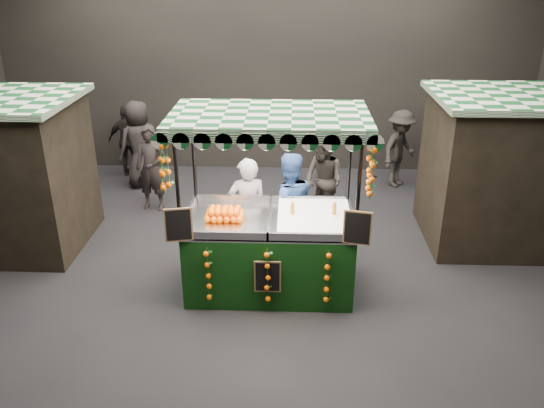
{
  "coord_description": "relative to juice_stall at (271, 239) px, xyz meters",
  "views": [
    {
      "loc": [
        0.6,
        -7.49,
        4.59
      ],
      "look_at": [
        0.31,
        0.02,
        1.25
      ],
      "focal_mm": 36.5,
      "sensor_mm": 36.0,
      "label": 1
    }
  ],
  "objects": [
    {
      "name": "market_hall",
      "position": [
        -0.31,
        0.32,
        2.54
      ],
      "size": [
        12.1,
        10.1,
        5.05
      ],
      "color": "black",
      "rests_on": "ground"
    },
    {
      "name": "shopper_2",
      "position": [
        -3.41,
        4.72,
        -0.02
      ],
      "size": [
        0.99,
        0.47,
        1.64
      ],
      "rotation": [
        0.0,
        0.0,
        3.07
      ],
      "color": "black",
      "rests_on": "ground"
    },
    {
      "name": "shopper_0",
      "position": [
        -2.45,
        2.86,
        0.02
      ],
      "size": [
        0.67,
        0.49,
        1.71
      ],
      "rotation": [
        0.0,
        0.0,
        -0.13
      ],
      "color": "black",
      "rests_on": "ground"
    },
    {
      "name": "juice_stall",
      "position": [
        0.0,
        0.0,
        0.0
      ],
      "size": [
        2.8,
        1.65,
        2.71
      ],
      "color": "black",
      "rests_on": "ground"
    },
    {
      "name": "ground",
      "position": [
        -0.31,
        0.32,
        -0.84
      ],
      "size": [
        12.0,
        12.0,
        0.0
      ],
      "primitive_type": "plane",
      "color": "black",
      "rests_on": "ground"
    },
    {
      "name": "vendor_grey",
      "position": [
        -0.41,
        0.87,
        0.05
      ],
      "size": [
        0.73,
        0.57,
        1.78
      ],
      "rotation": [
        0.0,
        0.0,
        3.39
      ],
      "color": "gray",
      "rests_on": "ground"
    },
    {
      "name": "neighbour_stall_right",
      "position": [
        4.09,
        1.82,
        0.47
      ],
      "size": [
        3.0,
        2.2,
        2.6
      ],
      "color": "black",
      "rests_on": "ground"
    },
    {
      "name": "shopper_4",
      "position": [
        -3.0,
        4.11,
        0.1
      ],
      "size": [
        1.09,
        1.06,
        1.88
      ],
      "rotation": [
        0.0,
        0.0,
        3.87
      ],
      "color": "#282220",
      "rests_on": "ground"
    },
    {
      "name": "vendor_blue",
      "position": [
        0.25,
        0.95,
        0.09
      ],
      "size": [
        1.03,
        0.88,
        1.85
      ],
      "rotation": [
        0.0,
        0.0,
        3.36
      ],
      "color": "#294986",
      "rests_on": "ground"
    },
    {
      "name": "shopper_3",
      "position": [
        2.62,
        4.3,
        0.01
      ],
      "size": [
        1.18,
        1.24,
        1.69
      ],
      "rotation": [
        0.0,
        0.0,
        0.87
      ],
      "color": "#292522",
      "rests_on": "ground"
    },
    {
      "name": "shopper_1",
      "position": [
        0.87,
        2.32,
        0.01
      ],
      "size": [
        1.02,
        1.04,
        1.69
      ],
      "rotation": [
        0.0,
        0.0,
        -0.86
      ],
      "color": "#2E2A25",
      "rests_on": "ground"
    }
  ]
}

